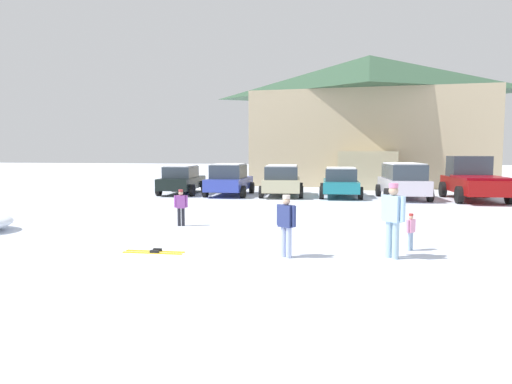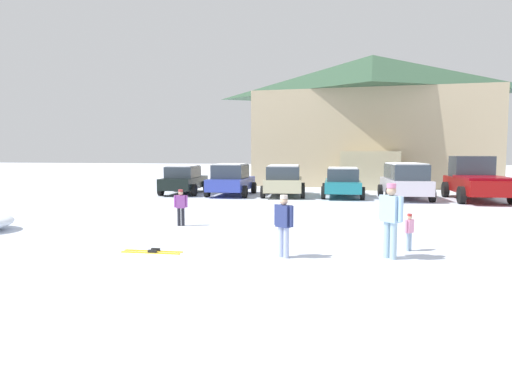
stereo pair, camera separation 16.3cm
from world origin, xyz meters
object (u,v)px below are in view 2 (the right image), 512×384
object	(u,v)px
pickup_truck	(476,180)
pair_of_skis	(153,251)
parked_black_sedan	(184,179)
parked_beige_suv	(284,179)
ski_lodge	(371,119)
skier_child_in_purple_jacket	(181,205)
parked_teal_hatchback	(342,182)
skier_teen_in_navy_coat	(284,222)
parked_blue_hatchback	(231,180)
skier_adult_in_blue_parka	(391,216)
skier_child_in_pink_snowsuit	(409,230)
parked_silver_wagon	(405,180)

from	to	relation	value
pickup_truck	pair_of_skis	world-z (taller)	pickup_truck
parked_black_sedan	parked_beige_suv	xyz separation A→B (m)	(5.70, -0.18, 0.08)
ski_lodge	skier_child_in_purple_jacket	size ratio (longest dim) A/B	14.59
parked_teal_hatchback	skier_teen_in_navy_coat	distance (m)	14.30
parked_blue_hatchback	skier_adult_in_blue_parka	xyz separation A→B (m)	(7.17, -13.66, 0.08)
skier_adult_in_blue_parka	skier_child_in_purple_jacket	bearing A→B (deg)	151.40
ski_lodge	skier_child_in_purple_jacket	world-z (taller)	ski_lodge
parked_blue_hatchback	pair_of_skis	distance (m)	14.25
ski_lodge	skier_adult_in_blue_parka	size ratio (longest dim) A/B	10.18
pickup_truck	skier_child_in_pink_snowsuit	size ratio (longest dim) A/B	5.95
ski_lodge	pickup_truck	world-z (taller)	ski_lodge
ski_lodge	skier_teen_in_navy_coat	xyz separation A→B (m)	(-2.98, -24.91, -3.97)
parked_silver_wagon	skier_adult_in_blue_parka	size ratio (longest dim) A/B	2.60
parked_black_sedan	skier_child_in_purple_jacket	xyz separation A→B (m)	(3.86, -10.66, -0.15)
parked_black_sedan	parked_teal_hatchback	distance (m)	8.79
parked_black_sedan	parked_silver_wagon	bearing A→B (deg)	-2.99
pair_of_skis	skier_teen_in_navy_coat	bearing A→B (deg)	1.64
skier_child_in_purple_jacket	skier_adult_in_blue_parka	distance (m)	7.01
parked_teal_hatchback	pickup_truck	size ratio (longest dim) A/B	0.81
parked_blue_hatchback	pickup_truck	xyz separation A→B (m)	(12.35, -0.04, 0.13)
pickup_truck	skier_child_in_purple_jacket	xyz separation A→B (m)	(-11.33, -10.26, -0.33)
parked_silver_wagon	skier_child_in_purple_jacket	xyz separation A→B (m)	(-8.02, -10.04, -0.31)
ski_lodge	parked_blue_hatchback	size ratio (longest dim) A/B	4.03
parked_silver_wagon	skier_teen_in_navy_coat	xyz separation A→B (m)	(-4.19, -13.76, -0.17)
skier_adult_in_blue_parka	skier_teen_in_navy_coat	distance (m)	2.35
ski_lodge	parked_silver_wagon	world-z (taller)	ski_lodge
parked_beige_suv	parked_teal_hatchback	distance (m)	3.09
parked_beige_suv	skier_teen_in_navy_coat	xyz separation A→B (m)	(1.99, -14.20, -0.10)
pair_of_skis	skier_adult_in_blue_parka	bearing A→B (deg)	4.86
pair_of_skis	parked_blue_hatchback	bearing A→B (deg)	97.10
parked_blue_hatchback	parked_beige_suv	distance (m)	2.87
parked_blue_hatchback	pickup_truck	size ratio (longest dim) A/B	0.79
skier_adult_in_blue_parka	parked_black_sedan	bearing A→B (deg)	125.53
skier_child_in_pink_snowsuit	skier_adult_in_blue_parka	world-z (taller)	skier_adult_in_blue_parka
parked_teal_hatchback	skier_child_in_pink_snowsuit	size ratio (longest dim) A/B	4.85
parked_beige_suv	pickup_truck	world-z (taller)	pickup_truck
parked_blue_hatchback	parked_silver_wagon	size ratio (longest dim) A/B	0.97
parked_beige_suv	parked_blue_hatchback	bearing A→B (deg)	-176.50
parked_teal_hatchback	skier_adult_in_blue_parka	world-z (taller)	skier_adult_in_blue_parka
parked_black_sedan	skier_child_in_pink_snowsuit	size ratio (longest dim) A/B	4.96
parked_beige_suv	skier_child_in_pink_snowsuit	xyz separation A→B (m)	(4.82, -12.92, -0.39)
parked_silver_wagon	skier_adult_in_blue_parka	bearing A→B (deg)	-97.94
parked_blue_hatchback	pair_of_skis	bearing A→B (deg)	-82.90
parked_teal_hatchback	pair_of_skis	xyz separation A→B (m)	(-4.19, -14.35, -0.77)
parked_silver_wagon	skier_child_in_purple_jacket	bearing A→B (deg)	-128.60
parked_beige_suv	skier_child_in_purple_jacket	world-z (taller)	parked_beige_suv
parked_silver_wagon	skier_teen_in_navy_coat	world-z (taller)	parked_silver_wagon
ski_lodge	skier_child_in_purple_jacket	distance (m)	22.63
skier_child_in_pink_snowsuit	pair_of_skis	size ratio (longest dim) A/B	0.62
parked_blue_hatchback	skier_child_in_pink_snowsuit	world-z (taller)	parked_blue_hatchback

